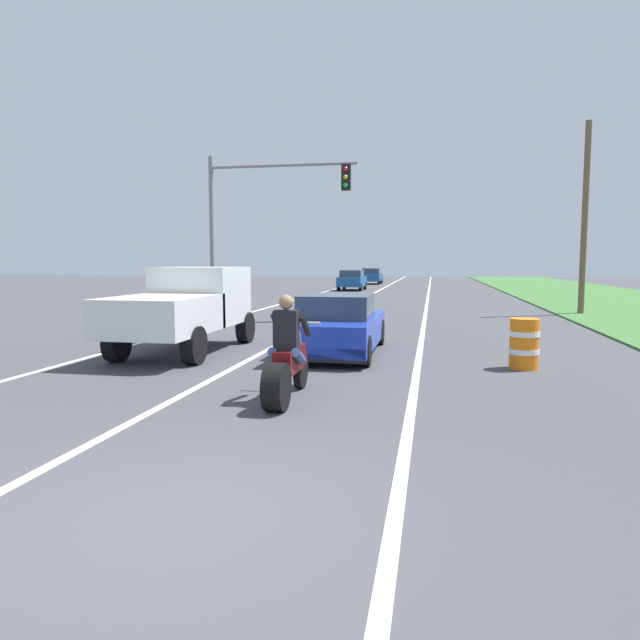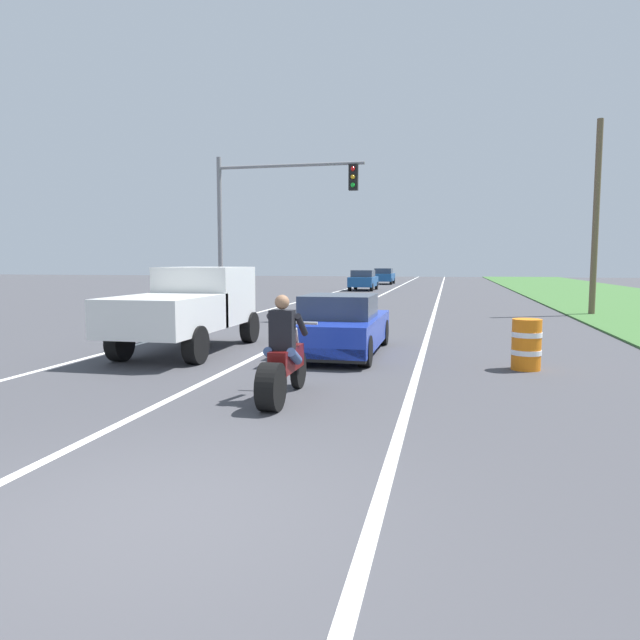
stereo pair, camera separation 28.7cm
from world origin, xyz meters
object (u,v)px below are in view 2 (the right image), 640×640
at_px(sports_car_blue, 340,327).
at_px(pickup_truck_left_lane_white, 190,305).
at_px(distant_car_further_ahead, 384,276).
at_px(construction_barrel_nearest, 526,344).
at_px(distant_car_far_ahead, 363,280).
at_px(traffic_light_mast_near, 265,209).
at_px(motorcycle_with_rider, 282,363).

distance_m(sports_car_blue, pickup_truck_left_lane_white, 3.59).
relative_size(sports_car_blue, distant_car_further_ahead, 1.08).
xyz_separation_m(pickup_truck_left_lane_white, construction_barrel_nearest, (7.46, -0.81, -0.60)).
relative_size(sports_car_blue, construction_barrel_nearest, 4.30).
bearing_deg(pickup_truck_left_lane_white, distant_car_further_ahead, 90.07).
distance_m(pickup_truck_left_lane_white, distant_car_further_ahead, 42.66).
relative_size(pickup_truck_left_lane_white, distant_car_far_ahead, 1.20).
relative_size(sports_car_blue, traffic_light_mast_near, 0.72).
distance_m(construction_barrel_nearest, distant_car_further_ahead, 44.11).
xyz_separation_m(sports_car_blue, traffic_light_mast_near, (-4.29, 7.81, 3.43)).
bearing_deg(motorcycle_with_rider, sports_car_blue, 89.81).
distance_m(motorcycle_with_rider, traffic_light_mast_near, 13.66).
xyz_separation_m(pickup_truck_left_lane_white, distant_car_further_ahead, (-0.05, 42.66, -0.33)).
relative_size(motorcycle_with_rider, distant_car_far_ahead, 0.55).
xyz_separation_m(pickup_truck_left_lane_white, distant_car_far_ahead, (-0.24, 30.26, -0.33)).
bearing_deg(motorcycle_with_rider, pickup_truck_left_lane_white, 129.08).
distance_m(motorcycle_with_rider, distant_car_further_ahead, 47.13).
bearing_deg(pickup_truck_left_lane_white, construction_barrel_nearest, -6.17).
xyz_separation_m(sports_car_blue, pickup_truck_left_lane_white, (-3.54, -0.35, 0.48)).
xyz_separation_m(construction_barrel_nearest, distant_car_further_ahead, (-7.51, 43.46, 0.27)).
xyz_separation_m(motorcycle_with_rider, construction_barrel_nearest, (3.94, 3.53, -0.09)).
bearing_deg(motorcycle_with_rider, construction_barrel_nearest, 41.84).
height_order(motorcycle_with_rider, construction_barrel_nearest, motorcycle_with_rider).
bearing_deg(construction_barrel_nearest, distant_car_far_ahead, 103.92).
relative_size(motorcycle_with_rider, pickup_truck_left_lane_white, 0.46).
distance_m(pickup_truck_left_lane_white, distant_car_far_ahead, 30.26).
bearing_deg(distant_car_far_ahead, motorcycle_with_rider, -83.80).
relative_size(motorcycle_with_rider, construction_barrel_nearest, 2.21).
xyz_separation_m(sports_car_blue, distant_car_further_ahead, (-3.59, 42.30, 0.14)).
bearing_deg(traffic_light_mast_near, distant_car_further_ahead, 88.84).
bearing_deg(construction_barrel_nearest, sports_car_blue, 163.55).
bearing_deg(traffic_light_mast_near, sports_car_blue, -61.25).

